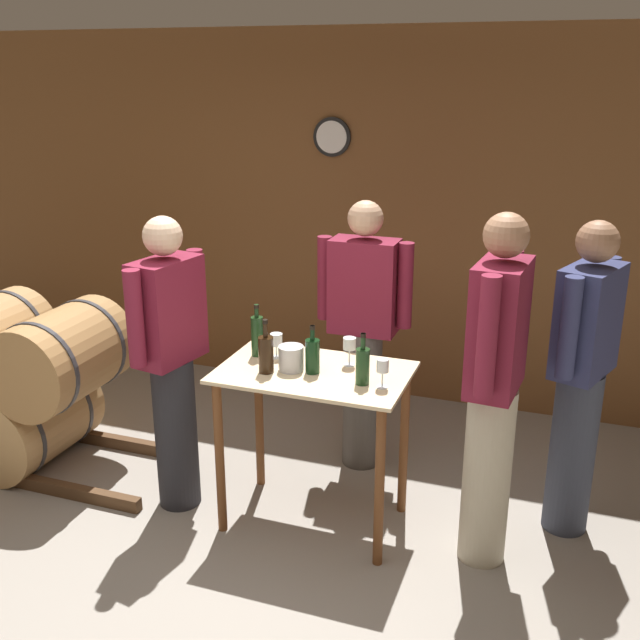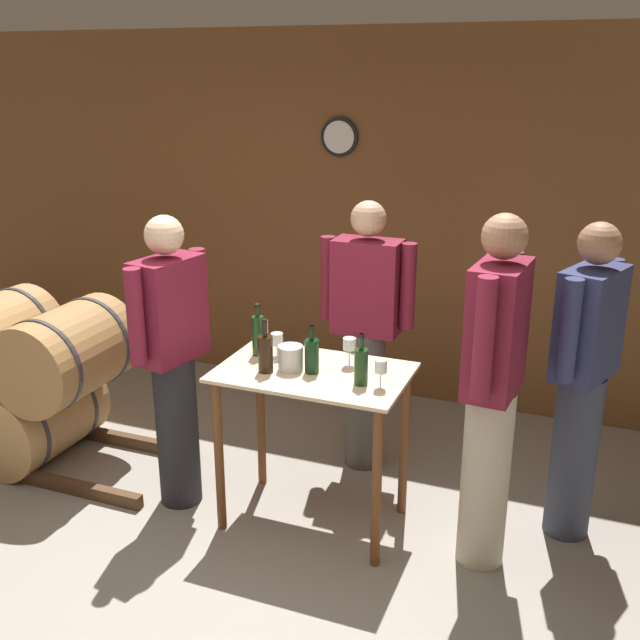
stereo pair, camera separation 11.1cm
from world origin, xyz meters
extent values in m
plane|color=gray|center=(0.00, 0.00, 0.00)|extent=(14.00, 14.00, 0.00)
cube|color=brown|center=(0.00, 2.68, 1.35)|extent=(8.40, 0.05, 2.70)
cylinder|color=black|center=(-0.32, 2.64, 1.94)|extent=(0.28, 0.03, 0.28)
cylinder|color=white|center=(-0.32, 2.62, 1.94)|extent=(0.23, 0.01, 0.23)
cube|color=#4C331E|center=(-2.03, 1.16, 0.04)|extent=(2.53, 0.06, 0.08)
cylinder|color=tan|center=(-1.73, 0.86, 0.28)|extent=(0.56, 0.77, 0.56)
cylinder|color=#38383D|center=(-1.73, 0.63, 0.28)|extent=(0.58, 0.03, 0.58)
cylinder|color=#38383D|center=(-1.73, 1.09, 0.28)|extent=(0.58, 0.03, 0.58)
cylinder|color=#38383D|center=(-2.03, 1.09, 0.76)|extent=(0.58, 0.03, 0.58)
cylinder|color=#9E7242|center=(-1.43, 0.86, 0.76)|extent=(0.56, 0.77, 0.56)
cylinder|color=#38383D|center=(-1.43, 0.63, 0.76)|extent=(0.58, 0.03, 0.58)
cylinder|color=#38383D|center=(-1.43, 1.09, 0.76)|extent=(0.58, 0.03, 0.58)
cube|color=beige|center=(0.21, 0.82, 0.90)|extent=(1.00, 0.64, 0.02)
cylinder|color=brown|center=(-0.23, 0.56, 0.44)|extent=(0.05, 0.05, 0.89)
cylinder|color=brown|center=(0.65, 0.56, 0.44)|extent=(0.05, 0.05, 0.89)
cylinder|color=brown|center=(-0.23, 1.08, 0.44)|extent=(0.05, 0.05, 0.89)
cylinder|color=brown|center=(0.65, 1.08, 0.44)|extent=(0.05, 0.05, 0.89)
cylinder|color=#193819|center=(-0.16, 0.92, 1.02)|extent=(0.07, 0.07, 0.22)
cylinder|color=#193819|center=(-0.16, 0.92, 1.17)|extent=(0.02, 0.02, 0.07)
cylinder|color=black|center=(-0.16, 0.92, 1.19)|extent=(0.03, 0.03, 0.02)
cylinder|color=black|center=(-0.02, 0.72, 1.01)|extent=(0.08, 0.08, 0.19)
cylinder|color=black|center=(-0.02, 0.72, 1.15)|extent=(0.02, 0.02, 0.10)
cylinder|color=black|center=(-0.02, 0.72, 1.19)|extent=(0.03, 0.03, 0.02)
cylinder|color=black|center=(0.21, 0.79, 1.00)|extent=(0.08, 0.08, 0.18)
cylinder|color=black|center=(0.21, 0.79, 1.13)|extent=(0.02, 0.02, 0.08)
cylinder|color=black|center=(0.21, 0.79, 1.16)|extent=(0.03, 0.03, 0.02)
cylinder|color=#193819|center=(0.50, 0.74, 1.00)|extent=(0.07, 0.07, 0.19)
cylinder|color=#193819|center=(0.50, 0.74, 1.14)|extent=(0.02, 0.02, 0.08)
cylinder|color=black|center=(0.50, 0.74, 1.17)|extent=(0.03, 0.03, 0.02)
cylinder|color=silver|center=(-0.18, 1.02, 0.91)|extent=(0.06, 0.06, 0.00)
cylinder|color=silver|center=(-0.18, 1.02, 0.96)|extent=(0.01, 0.01, 0.09)
cylinder|color=silver|center=(-0.18, 1.02, 1.04)|extent=(0.06, 0.06, 0.07)
cylinder|color=silver|center=(-0.05, 0.93, 0.91)|extent=(0.06, 0.06, 0.00)
cylinder|color=silver|center=(-0.05, 0.93, 0.95)|extent=(0.01, 0.01, 0.07)
cylinder|color=silver|center=(-0.05, 0.93, 1.01)|extent=(0.07, 0.07, 0.07)
cylinder|color=silver|center=(0.36, 0.96, 0.91)|extent=(0.06, 0.06, 0.00)
cylinder|color=silver|center=(0.36, 0.96, 0.96)|extent=(0.01, 0.01, 0.09)
cylinder|color=silver|center=(0.36, 0.96, 1.03)|extent=(0.07, 0.07, 0.06)
cylinder|color=silver|center=(0.60, 0.73, 0.91)|extent=(0.06, 0.06, 0.00)
cylinder|color=silver|center=(0.60, 0.73, 0.95)|extent=(0.01, 0.01, 0.08)
cylinder|color=silver|center=(0.60, 0.73, 1.03)|extent=(0.06, 0.06, 0.07)
cylinder|color=silver|center=(0.09, 0.79, 0.98)|extent=(0.13, 0.13, 0.13)
cylinder|color=#4C4742|center=(0.27, 1.54, 0.45)|extent=(0.24, 0.24, 0.89)
cube|color=maroon|center=(0.27, 1.54, 1.18)|extent=(0.40, 0.22, 0.57)
sphere|color=tan|center=(0.27, 1.54, 1.59)|extent=(0.21, 0.21, 0.21)
cylinder|color=maroon|center=(0.52, 1.54, 1.21)|extent=(0.09, 0.09, 0.51)
cylinder|color=maroon|center=(0.02, 1.54, 1.21)|extent=(0.09, 0.09, 0.51)
cylinder|color=#B7AD93|center=(1.14, 0.80, 0.47)|extent=(0.24, 0.24, 0.95)
cube|color=maroon|center=(1.14, 0.80, 1.27)|extent=(0.25, 0.42, 0.63)
sphere|color=#9E7051|center=(1.14, 0.80, 1.71)|extent=(0.21, 0.21, 0.21)
cylinder|color=maroon|center=(1.16, 1.05, 1.30)|extent=(0.09, 0.09, 0.57)
cylinder|color=maroon|center=(1.12, 0.56, 1.30)|extent=(0.09, 0.09, 0.57)
cylinder|color=#333847|center=(1.54, 1.23, 0.46)|extent=(0.24, 0.24, 0.92)
cube|color=navy|center=(1.54, 1.23, 1.21)|extent=(0.34, 0.45, 0.57)
sphere|color=#9E7051|center=(1.54, 1.23, 1.62)|extent=(0.21, 0.21, 0.21)
cylinder|color=navy|center=(1.62, 1.46, 1.24)|extent=(0.09, 0.09, 0.51)
cylinder|color=navy|center=(1.45, 1.00, 1.24)|extent=(0.09, 0.09, 0.51)
cylinder|color=#232328|center=(-0.60, 0.73, 0.45)|extent=(0.24, 0.24, 0.90)
cube|color=maroon|center=(-0.60, 0.73, 1.18)|extent=(0.29, 0.43, 0.57)
sphere|color=beige|center=(-0.60, 0.73, 1.59)|extent=(0.21, 0.21, 0.21)
cylinder|color=maroon|center=(-0.64, 0.48, 1.21)|extent=(0.09, 0.09, 0.51)
cylinder|color=maroon|center=(-0.55, 0.98, 1.21)|extent=(0.09, 0.09, 0.51)
camera|label=1|loc=(1.46, -2.59, 2.43)|focal=42.00mm
camera|label=2|loc=(1.57, -2.55, 2.43)|focal=42.00mm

